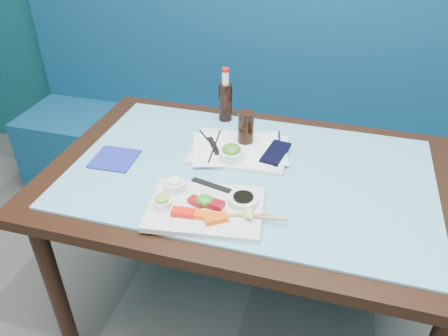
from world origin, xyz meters
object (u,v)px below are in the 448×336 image
(blue_napkin, at_px, (115,159))
(seaweed_bowl, at_px, (231,155))
(sashimi_plate, at_px, (206,209))
(serving_tray, at_px, (239,150))
(cola_glass, at_px, (246,127))
(cola_bottle_body, at_px, (225,102))
(dining_table, at_px, (249,192))
(booth_bench, at_px, (283,145))

(blue_napkin, bearing_deg, seaweed_bowl, 13.86)
(sashimi_plate, xyz_separation_m, blue_napkin, (-0.40, 0.18, -0.01))
(sashimi_plate, relative_size, serving_tray, 1.00)
(seaweed_bowl, relative_size, cola_glass, 0.71)
(cola_bottle_body, bearing_deg, seaweed_bowl, -70.48)
(sashimi_plate, bearing_deg, dining_table, 63.89)
(booth_bench, bearing_deg, cola_bottle_body, -110.48)
(dining_table, distance_m, serving_tray, 0.16)
(cola_glass, distance_m, cola_bottle_body, 0.22)
(cola_bottle_body, bearing_deg, blue_napkin, -126.26)
(serving_tray, distance_m, cola_bottle_body, 0.27)
(dining_table, xyz_separation_m, blue_napkin, (-0.48, -0.06, 0.09))
(sashimi_plate, height_order, cola_bottle_body, cola_bottle_body)
(sashimi_plate, height_order, serving_tray, sashimi_plate)
(booth_bench, distance_m, blue_napkin, 1.10)
(seaweed_bowl, distance_m, blue_napkin, 0.42)
(booth_bench, xyz_separation_m, cola_bottle_body, (-0.19, -0.50, 0.46))
(cola_bottle_body, relative_size, blue_napkin, 1.04)
(seaweed_bowl, height_order, blue_napkin, seaweed_bowl)
(booth_bench, distance_m, serving_tray, 0.83)
(seaweed_bowl, bearing_deg, serving_tray, 82.41)
(serving_tray, height_order, cola_bottle_body, cola_bottle_body)
(dining_table, distance_m, blue_napkin, 0.50)
(serving_tray, distance_m, seaweed_bowl, 0.08)
(serving_tray, height_order, blue_napkin, serving_tray)
(booth_bench, distance_m, dining_table, 0.89)
(cola_glass, bearing_deg, sashimi_plate, -93.32)
(blue_napkin, bearing_deg, serving_tray, 22.84)
(sashimi_plate, relative_size, blue_napkin, 2.30)
(serving_tray, height_order, seaweed_bowl, seaweed_bowl)
(dining_table, distance_m, seaweed_bowl, 0.15)
(serving_tray, bearing_deg, blue_napkin, -161.39)
(dining_table, bearing_deg, seaweed_bowl, 155.55)
(dining_table, xyz_separation_m, serving_tray, (-0.07, 0.11, 0.10))
(serving_tray, bearing_deg, sashimi_plate, -96.46)
(booth_bench, height_order, dining_table, booth_bench)
(booth_bench, distance_m, seaweed_bowl, 0.91)
(booth_bench, xyz_separation_m, blue_napkin, (-0.48, -0.90, 0.39))
(dining_table, height_order, serving_tray, serving_tray)
(booth_bench, height_order, sashimi_plate, booth_bench)
(sashimi_plate, xyz_separation_m, seaweed_bowl, (0.00, 0.28, 0.02))
(dining_table, bearing_deg, booth_bench, 90.00)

